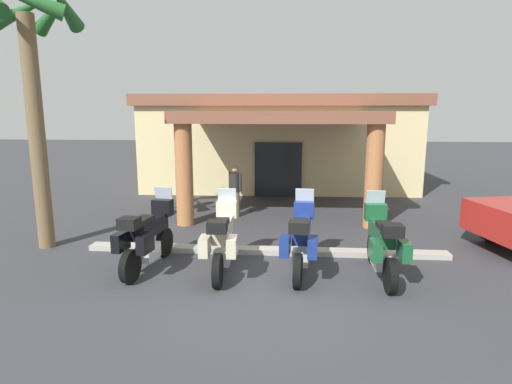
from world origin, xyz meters
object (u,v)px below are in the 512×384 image
object	(u,v)px
pedestrian	(235,187)
palm_tree_roadside	(28,52)
motorcycle_black	(147,237)
motel_building	(279,139)
motorcycle_green	(382,244)
motorcycle_cream	(222,240)
motorcycle_blue	(301,240)

from	to	relation	value
pedestrian	palm_tree_roadside	xyz separation A→B (m)	(-4.22, -3.39, 3.64)
pedestrian	motorcycle_black	bearing A→B (deg)	-158.49
motel_building	motorcycle_green	world-z (taller)	motel_building
motorcycle_cream	motel_building	bearing A→B (deg)	-5.91
motorcycle_cream	pedestrian	distance (m)	4.74
motorcycle_black	motorcycle_cream	size ratio (longest dim) A/B	1.00
motorcycle_cream	motorcycle_green	xyz separation A→B (m)	(3.18, 0.00, 0.00)
motel_building	motorcycle_black	bearing A→B (deg)	-103.76
motel_building	palm_tree_roadside	world-z (taller)	palm_tree_roadside
motorcycle_green	palm_tree_roadside	bearing A→B (deg)	79.85
motorcycle_green	motel_building	bearing A→B (deg)	11.54
motorcycle_black	motorcycle_cream	world-z (taller)	same
motorcycle_black	palm_tree_roadside	bearing A→B (deg)	75.18
pedestrian	palm_tree_roadside	size ratio (longest dim) A/B	0.25
motel_building	motorcycle_cream	size ratio (longest dim) A/B	5.35
motel_building	palm_tree_roadside	bearing A→B (deg)	-120.23
motorcycle_black	motorcycle_cream	distance (m)	1.59
motel_building	motorcycle_cream	world-z (taller)	motel_building
motorcycle_black	motorcycle_cream	bearing A→B (deg)	-85.31
pedestrian	palm_tree_roadside	world-z (taller)	palm_tree_roadside
motorcycle_blue	palm_tree_roadside	distance (m)	7.37
motorcycle_black	palm_tree_roadside	world-z (taller)	palm_tree_roadside
motel_building	motorcycle_blue	world-z (taller)	motel_building
motel_building	pedestrian	world-z (taller)	motel_building
motorcycle_green	palm_tree_roadside	size ratio (longest dim) A/B	0.35
motorcycle_cream	motorcycle_green	size ratio (longest dim) A/B	1.00
motel_building	motorcycle_green	size ratio (longest dim) A/B	5.36
motorcycle_black	palm_tree_roadside	size ratio (longest dim) A/B	0.35
motorcycle_black	motorcycle_green	bearing A→B (deg)	-83.12
motorcycle_black	motorcycle_blue	xyz separation A→B (m)	(3.18, 0.01, 0.00)
pedestrian	motorcycle_blue	bearing A→B (deg)	-120.75
motorcycle_cream	pedestrian	bearing A→B (deg)	2.50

